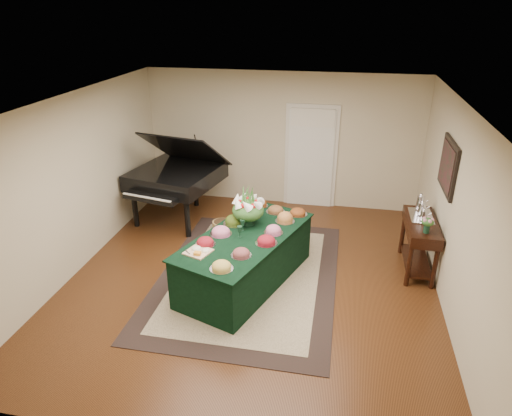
% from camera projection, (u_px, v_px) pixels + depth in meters
% --- Properties ---
extents(ground, '(6.00, 6.00, 0.00)m').
position_uv_depth(ground, '(252.00, 277.00, 7.06)').
color(ground, black).
rests_on(ground, ground).
extents(area_rug, '(2.69, 3.76, 0.01)m').
position_uv_depth(area_rug, '(248.00, 276.00, 7.09)').
color(area_rug, black).
rests_on(area_rug, ground).
extents(kitchen_doorway, '(1.05, 0.07, 2.10)m').
position_uv_depth(kitchen_doorway, '(311.00, 158.00, 9.18)').
color(kitchen_doorway, beige).
rests_on(kitchen_doorway, ground).
extents(buffet_table, '(1.84, 2.59, 0.80)m').
position_uv_depth(buffet_table, '(246.00, 258.00, 6.80)').
color(buffet_table, black).
rests_on(buffet_table, ground).
extents(food_platters, '(1.46, 2.29, 0.15)m').
position_uv_depth(food_platters, '(253.00, 227.00, 6.78)').
color(food_platters, '#A8B1A7').
rests_on(food_platters, buffet_table).
extents(cutting_board, '(0.40, 0.40, 0.10)m').
position_uv_depth(cutting_board, '(199.00, 250.00, 6.18)').
color(cutting_board, tan).
rests_on(cutting_board, buffet_table).
extents(green_goblets, '(0.08, 0.29, 0.18)m').
position_uv_depth(green_goblets, '(241.00, 228.00, 6.63)').
color(green_goblets, black).
rests_on(green_goblets, buffet_table).
extents(floral_centerpiece, '(0.50, 0.50, 0.50)m').
position_uv_depth(floral_centerpiece, '(248.00, 207.00, 6.84)').
color(floral_centerpiece, black).
rests_on(floral_centerpiece, buffet_table).
extents(grand_piano, '(1.82, 1.96, 1.77)m').
position_uv_depth(grand_piano, '(176.00, 176.00, 8.61)').
color(grand_piano, black).
rests_on(grand_piano, ground).
extents(wicker_basket, '(0.34, 0.34, 0.21)m').
position_uv_depth(wicker_basket, '(222.00, 227.00, 8.40)').
color(wicker_basket, '#A07840').
rests_on(wicker_basket, ground).
extents(mahogany_sideboard, '(0.45, 1.18, 0.85)m').
position_uv_depth(mahogany_sideboard, '(420.00, 233.00, 7.01)').
color(mahogany_sideboard, black).
rests_on(mahogany_sideboard, ground).
extents(tea_service, '(0.34, 0.58, 0.30)m').
position_uv_depth(tea_service, '(422.00, 209.00, 7.07)').
color(tea_service, silver).
rests_on(tea_service, mahogany_sideboard).
extents(pink_bouquet, '(0.20, 0.20, 0.25)m').
position_uv_depth(pink_bouquet, '(428.00, 222.00, 6.52)').
color(pink_bouquet, black).
rests_on(pink_bouquet, mahogany_sideboard).
extents(wall_painting, '(0.05, 0.95, 0.75)m').
position_uv_depth(wall_painting, '(448.00, 166.00, 6.52)').
color(wall_painting, black).
rests_on(wall_painting, ground).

